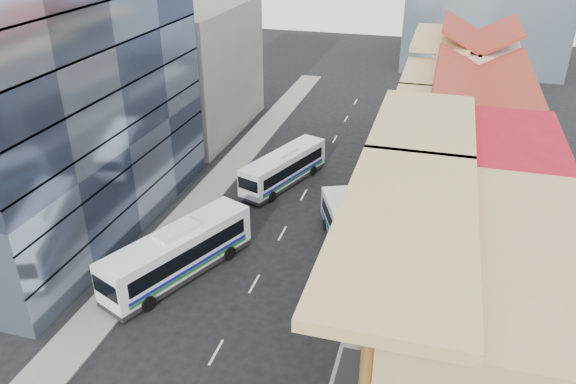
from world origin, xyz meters
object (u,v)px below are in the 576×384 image
(office_tower, at_px, (41,41))
(bus_left_near, at_px, (178,252))
(bus_left_far, at_px, (284,167))
(bus_right, at_px, (348,231))
(shophouse_tan, at_px, (479,358))

(office_tower, bearing_deg, bus_left_near, -20.91)
(bus_left_far, bearing_deg, bus_right, -30.79)
(bus_left_near, bearing_deg, bus_right, 54.11)
(bus_left_far, bearing_deg, office_tower, -121.59)
(bus_right, bearing_deg, shophouse_tan, -85.33)
(shophouse_tan, distance_m, bus_left_far, 30.77)
(bus_left_far, xyz_separation_m, bus_right, (7.85, -9.54, -0.08))
(office_tower, distance_m, bus_right, 26.22)
(bus_left_near, bearing_deg, shophouse_tan, -3.27)
(office_tower, relative_size, bus_left_near, 2.49)
(office_tower, bearing_deg, shophouse_tan, -24.30)
(office_tower, height_order, bus_left_far, office_tower)
(bus_left_near, height_order, bus_left_far, bus_left_near)
(bus_left_far, relative_size, bus_right, 1.05)
(office_tower, height_order, bus_left_near, office_tower)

